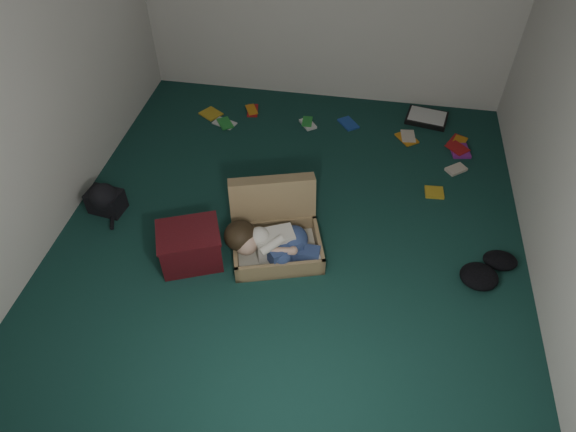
% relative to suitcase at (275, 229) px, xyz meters
% --- Properties ---
extents(floor, '(4.50, 4.50, 0.00)m').
position_rel_suitcase_xyz_m(floor, '(0.11, 0.14, -0.16)').
color(floor, '#143932').
rests_on(floor, ground).
extents(wall_front, '(4.50, 0.00, 4.50)m').
position_rel_suitcase_xyz_m(wall_front, '(0.11, -2.11, 1.14)').
color(wall_front, silver).
rests_on(wall_front, ground).
extents(wall_left, '(0.00, 4.50, 4.50)m').
position_rel_suitcase_xyz_m(wall_left, '(-1.89, 0.14, 1.14)').
color(wall_left, silver).
rests_on(wall_left, ground).
extents(suitcase, '(0.90, 0.89, 0.53)m').
position_rel_suitcase_xyz_m(suitcase, '(0.00, 0.00, 0.00)').
color(suitcase, '#987D53').
rests_on(suitcase, floor).
extents(person, '(0.81, 0.41, 0.33)m').
position_rel_suitcase_xyz_m(person, '(0.00, -0.19, 0.04)').
color(person, silver).
rests_on(person, suitcase).
extents(maroon_bin, '(0.61, 0.55, 0.34)m').
position_rel_suitcase_xyz_m(maroon_bin, '(-0.65, -0.31, 0.01)').
color(maroon_bin, '#470E13').
rests_on(maroon_bin, floor).
extents(backpack, '(0.42, 0.35, 0.23)m').
position_rel_suitcase_xyz_m(backpack, '(-1.59, 0.13, -0.05)').
color(backpack, black).
rests_on(backpack, floor).
extents(clothing_pile, '(0.43, 0.36, 0.13)m').
position_rel_suitcase_xyz_m(clothing_pile, '(1.81, -0.04, -0.10)').
color(clothing_pile, black).
rests_on(clothing_pile, floor).
extents(paper_tray, '(0.49, 0.40, 0.06)m').
position_rel_suitcase_xyz_m(paper_tray, '(1.32, 2.08, -0.13)').
color(paper_tray, black).
rests_on(paper_tray, floor).
extents(book_scatter, '(2.95, 1.40, 0.02)m').
position_rel_suitcase_xyz_m(book_scatter, '(0.60, 1.64, -0.15)').
color(book_scatter, gold).
rests_on(book_scatter, floor).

